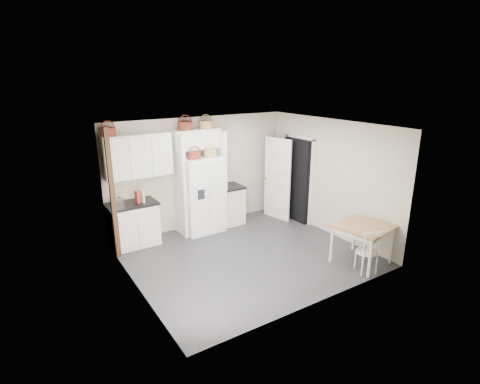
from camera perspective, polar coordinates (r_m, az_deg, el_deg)
floor at (r=7.71m, az=0.99°, el=-9.56°), size 4.50×4.50×0.00m
ceiling at (r=6.94m, az=1.10°, el=9.99°), size 4.50×4.50×0.00m
wall_back at (r=8.89m, az=-6.12°, el=2.98°), size 4.50×0.00×4.50m
wall_left at (r=6.32m, az=-16.24°, el=-3.61°), size 0.00×4.00×4.00m
wall_right at (r=8.62m, az=13.61°, el=2.13°), size 0.00×4.00×4.00m
refrigerator at (r=8.63m, az=-5.84°, el=-0.38°), size 0.91×0.73×1.75m
base_cab_left at (r=8.28m, az=-15.94°, el=-4.86°), size 0.98×0.62×0.91m
base_cab_right at (r=9.18m, az=-1.49°, el=-1.99°), size 0.51×0.62×0.91m
dining_table at (r=7.63m, az=18.05°, el=-7.54°), size 1.07×1.07×0.77m
windsor_chair at (r=7.30m, az=18.78°, el=-8.60°), size 0.51×0.49×0.81m
counter_left at (r=8.12m, az=-16.21°, el=-1.75°), size 1.02×0.66×0.04m
counter_right at (r=9.03m, az=-1.51°, el=0.84°), size 0.56×0.66×0.04m
toaster at (r=8.02m, az=-18.18°, el=-1.41°), size 0.25×0.17×0.16m
cookbook_red at (r=8.03m, az=-15.43°, el=-0.80°), size 0.05×0.17×0.25m
cookbook_cream at (r=8.05m, az=-14.78°, el=-0.64°), size 0.08×0.18×0.26m
basket_upper_a at (r=7.83m, az=-19.45°, el=8.63°), size 0.30×0.30×0.17m
basket_bridge_a at (r=8.36m, az=-8.33°, el=9.95°), size 0.32×0.32×0.18m
basket_bridge_b at (r=8.57m, az=-5.24°, el=10.22°), size 0.30×0.30×0.17m
basket_fridge_a at (r=8.22m, az=-6.94°, el=5.54°), size 0.28×0.28×0.15m
basket_fridge_b at (r=8.39m, az=-4.51°, el=5.89°), size 0.29×0.29×0.16m
upper_cabinet at (r=8.06m, az=-15.31°, el=5.36°), size 1.40×0.34×0.90m
bridge_cabinet at (r=8.51m, az=-6.69°, el=7.99°), size 1.12×0.34×0.45m
fridge_panel_left at (r=8.40m, az=-9.19°, el=0.94°), size 0.08×0.60×2.30m
fridge_panel_right at (r=8.83m, az=-3.12°, el=1.95°), size 0.08×0.60×2.30m
trim_post at (r=7.58m, az=-18.86°, el=-0.40°), size 0.09×0.09×2.60m
doorway_void at (r=9.32m, az=8.72°, el=1.81°), size 0.18×0.85×2.05m
door_slab at (r=9.35m, az=5.71°, el=1.96°), size 0.21×0.79×2.05m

